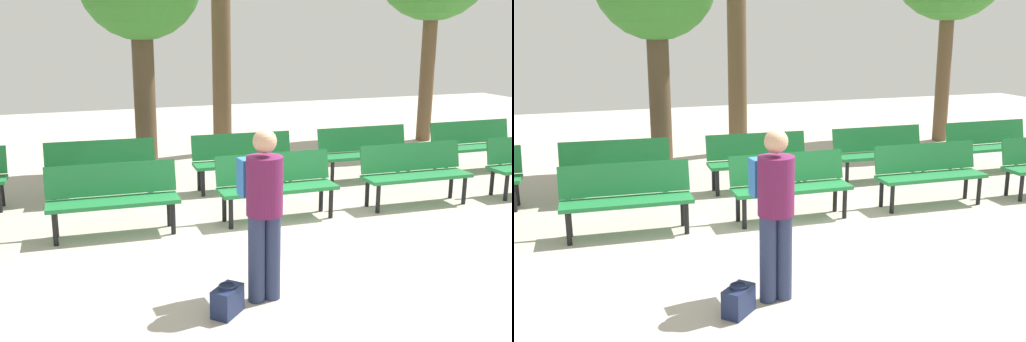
# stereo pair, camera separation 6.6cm
# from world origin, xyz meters

# --- Properties ---
(ground_plane) EXTENTS (25.66, 25.66, 0.00)m
(ground_plane) POSITION_xyz_m (0.00, 0.00, 0.00)
(ground_plane) COLOR #B2A899
(bench_r0_c1) EXTENTS (1.62, 0.55, 0.87)m
(bench_r0_c1) POSITION_xyz_m (-2.01, 1.66, 0.50)
(bench_r0_c1) COLOR #1E7238
(bench_r0_c1) RESTS_ON ground_plane
(bench_r0_c2) EXTENTS (1.61, 0.51, 0.87)m
(bench_r0_c2) POSITION_xyz_m (0.11, 1.56, 0.50)
(bench_r0_c2) COLOR #1E7238
(bench_r0_c2) RESTS_ON ground_plane
(bench_r0_c3) EXTENTS (1.61, 0.53, 0.87)m
(bench_r0_c3) POSITION_xyz_m (2.23, 1.51, 0.50)
(bench_r0_c3) COLOR #1E7238
(bench_r0_c3) RESTS_ON ground_plane
(bench_r1_c1) EXTENTS (1.63, 0.59, 0.87)m
(bench_r1_c1) POSITION_xyz_m (-2.00, 3.24, 0.50)
(bench_r1_c1) COLOR #1E7238
(bench_r1_c1) RESTS_ON ground_plane
(bench_r1_c2) EXTENTS (1.63, 0.58, 0.87)m
(bench_r1_c2) POSITION_xyz_m (0.17, 3.10, 0.50)
(bench_r1_c2) COLOR #1E7238
(bench_r1_c2) RESTS_ON ground_plane
(bench_r1_c3) EXTENTS (1.61, 0.52, 0.87)m
(bench_r1_c3) POSITION_xyz_m (2.27, 3.00, 0.50)
(bench_r1_c3) COLOR #1E7238
(bench_r1_c3) RESTS_ON ground_plane
(bench_r1_c4) EXTENTS (1.61, 0.51, 0.87)m
(bench_r1_c4) POSITION_xyz_m (4.39, 2.91, 0.50)
(bench_r1_c4) COLOR #1E7238
(bench_r1_c4) RESTS_ON ground_plane
(tree_1) EXTENTS (0.37, 0.37, 3.00)m
(tree_1) POSITION_xyz_m (0.63, 5.85, 1.50)
(tree_1) COLOR brown
(tree_1) RESTS_ON ground_plane
(visitor_with_backpack) EXTENTS (0.36, 0.54, 1.65)m
(visitor_with_backpack) POSITION_xyz_m (-0.89, -0.68, 0.94)
(visitor_with_backpack) COLOR navy
(visitor_with_backpack) RESTS_ON ground_plane
(handbag) EXTENTS (0.36, 0.35, 0.29)m
(handbag) POSITION_xyz_m (-1.31, -0.89, 0.13)
(handbag) COLOR #192347
(handbag) RESTS_ON ground_plane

